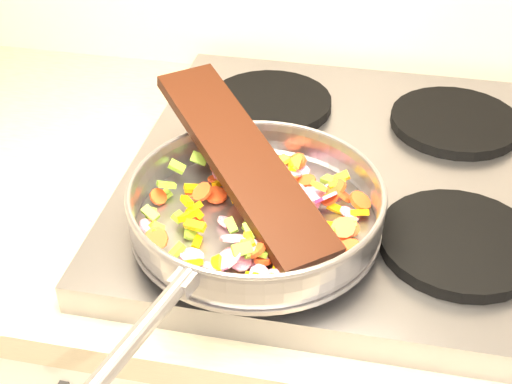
# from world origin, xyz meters

# --- Properties ---
(cooktop) EXTENTS (0.60, 0.60, 0.04)m
(cooktop) POSITION_xyz_m (-0.70, 1.67, 0.92)
(cooktop) COLOR #939399
(cooktop) RESTS_ON counter_top
(grate_fl) EXTENTS (0.19, 0.19, 0.02)m
(grate_fl) POSITION_xyz_m (-0.84, 1.52, 0.95)
(grate_fl) COLOR black
(grate_fl) RESTS_ON cooktop
(grate_fr) EXTENTS (0.19, 0.19, 0.02)m
(grate_fr) POSITION_xyz_m (-0.56, 1.52, 0.95)
(grate_fr) COLOR black
(grate_fr) RESTS_ON cooktop
(grate_bl) EXTENTS (0.19, 0.19, 0.02)m
(grate_bl) POSITION_xyz_m (-0.84, 1.81, 0.95)
(grate_bl) COLOR black
(grate_bl) RESTS_ON cooktop
(grate_br) EXTENTS (0.19, 0.19, 0.02)m
(grate_br) POSITION_xyz_m (-0.56, 1.81, 0.95)
(grate_br) COLOR black
(grate_br) RESTS_ON cooktop
(saute_pan) EXTENTS (0.34, 0.50, 0.06)m
(saute_pan) POSITION_xyz_m (-0.80, 1.50, 0.99)
(saute_pan) COLOR #9E9EA5
(saute_pan) RESTS_ON grate_fl
(vegetable_heap) EXTENTS (0.28, 0.27, 0.05)m
(vegetable_heap) POSITION_xyz_m (-0.79, 1.50, 0.98)
(vegetable_heap) COLOR #E9441B
(vegetable_heap) RESTS_ON saute_pan
(wooden_spatula) EXTENTS (0.28, 0.31, 0.09)m
(wooden_spatula) POSITION_xyz_m (-0.83, 1.54, 1.02)
(wooden_spatula) COLOR black
(wooden_spatula) RESTS_ON saute_pan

